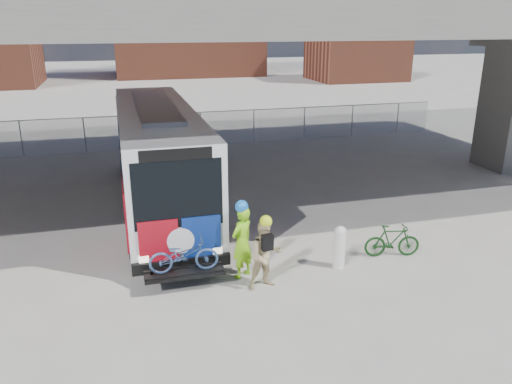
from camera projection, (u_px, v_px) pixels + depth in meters
name	position (u px, v px, depth m)	size (l,w,h in m)	color
ground	(233.00, 230.00, 16.16)	(160.00, 160.00, 0.00)	#9E9991
bus	(157.00, 148.00, 17.95)	(2.67, 12.90, 3.69)	silver
overpass	(205.00, 18.00, 17.70)	(40.00, 16.00, 7.95)	#605E59
chainlink_fence	(182.00, 120.00, 26.64)	(30.00, 0.06, 30.00)	gray
brick_buildings	(150.00, 31.00, 58.71)	(54.00, 22.00, 12.00)	brown
bollard	(340.00, 245.00, 13.53)	(0.32, 0.32, 1.22)	white
cyclist_hivis	(242.00, 240.00, 12.93)	(0.85, 0.79, 2.14)	#88E217
cyclist_tan	(266.00, 254.00, 12.42)	(0.95, 0.79, 1.95)	tan
bike_parked	(392.00, 241.00, 14.22)	(0.45, 1.60, 0.96)	#123913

